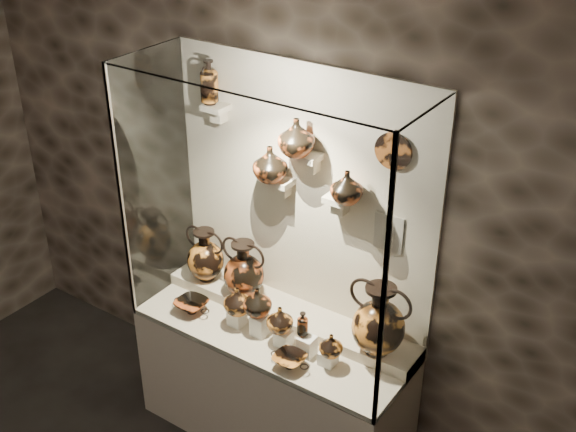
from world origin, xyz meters
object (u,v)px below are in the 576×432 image
(amphora_right, at_px, (379,320))
(ovoid_vase_c, at_px, (347,187))
(kylix_left, at_px, (192,305))
(kylix_right, at_px, (290,360))
(ovoid_vase_a, at_px, (270,164))
(jug_e, at_px, (331,345))
(jug_b, at_px, (258,302))
(amphora_left, at_px, (206,255))
(jug_a, at_px, (238,301))
(lekythos_small, at_px, (303,322))
(jug_c, at_px, (280,319))
(lekythos_tall, at_px, (209,80))
(ovoid_vase_b, at_px, (297,137))
(amphora_mid, at_px, (244,269))

(amphora_right, relative_size, ovoid_vase_c, 2.38)
(kylix_left, height_order, kylix_right, kylix_left)
(kylix_right, height_order, ovoid_vase_a, ovoid_vase_a)
(jug_e, distance_m, ovoid_vase_a, 1.05)
(jug_b, relative_size, jug_e, 1.28)
(kylix_left, relative_size, ovoid_vase_a, 1.23)
(amphora_left, bearing_deg, jug_e, 5.21)
(amphora_right, bearing_deg, jug_a, 178.00)
(lekythos_small, relative_size, kylix_right, 0.75)
(amphora_left, xyz_separation_m, jug_b, (0.55, -0.19, -0.03))
(kylix_right, xyz_separation_m, ovoid_vase_a, (-0.39, 0.38, 0.94))
(jug_e, bearing_deg, amphora_left, -171.18)
(jug_e, xyz_separation_m, kylix_right, (-0.19, -0.13, -0.10))
(jug_a, bearing_deg, jug_e, 16.06)
(jug_b, xyz_separation_m, jug_c, (0.17, -0.01, -0.05))
(ovoid_vase_c, bearing_deg, lekythos_tall, -168.80)
(kylix_left, bearing_deg, amphora_right, 27.20)
(amphora_left, xyz_separation_m, lekythos_small, (0.87, -0.19, -0.04))
(amphora_left, height_order, ovoid_vase_a, ovoid_vase_a)
(ovoid_vase_b, bearing_deg, jug_a, -125.64)
(kylix_right, bearing_deg, amphora_left, 163.84)
(ovoid_vase_a, relative_size, ovoid_vase_b, 0.99)
(jug_c, distance_m, kylix_right, 0.24)
(lekythos_small, height_order, ovoid_vase_b, ovoid_vase_b)
(jug_a, xyz_separation_m, lekythos_tall, (-0.38, 0.30, 1.19))
(kylix_left, bearing_deg, jug_b, 24.66)
(amphora_left, distance_m, ovoid_vase_c, 1.22)
(amphora_left, xyz_separation_m, ovoid_vase_c, (0.97, 0.05, 0.73))
(jug_a, distance_m, ovoid_vase_a, 0.85)
(amphora_mid, bearing_deg, kylix_right, -19.01)
(jug_a, height_order, kylix_left, jug_a)
(jug_a, xyz_separation_m, jug_b, (0.13, 0.02, 0.03))
(jug_a, height_order, ovoid_vase_a, ovoid_vase_a)
(lekythos_small, bearing_deg, ovoid_vase_b, 155.51)
(amphora_mid, xyz_separation_m, kylix_right, (0.57, -0.33, -0.21))
(amphora_right, bearing_deg, ovoid_vase_a, 160.09)
(jug_e, xyz_separation_m, kylix_left, (-0.97, -0.05, -0.10))
(amphora_mid, distance_m, lekythos_small, 0.59)
(jug_b, xyz_separation_m, lekythos_small, (0.32, -0.00, -0.01))
(amphora_mid, xyz_separation_m, jug_b, (0.24, -0.18, -0.04))
(kylix_left, bearing_deg, lekythos_tall, 115.80)
(amphora_mid, bearing_deg, jug_b, -26.08)
(ovoid_vase_c, bearing_deg, lekythos_small, -99.76)
(amphora_left, bearing_deg, lekythos_small, 3.93)
(jug_a, xyz_separation_m, jug_e, (0.65, 0.00, -0.04))
(jug_a, bearing_deg, kylix_left, -155.68)
(jug_b, xyz_separation_m, kylix_right, (0.33, -0.15, -0.17))
(amphora_right, distance_m, jug_c, 0.57)
(ovoid_vase_a, xyz_separation_m, ovoid_vase_c, (0.49, 0.01, -0.01))
(amphora_mid, bearing_deg, jug_c, -14.33)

